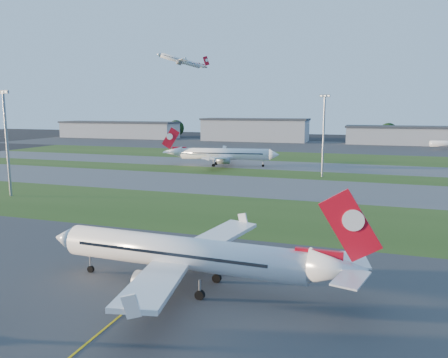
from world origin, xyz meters
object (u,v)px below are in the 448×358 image
at_px(light_mast_centre, 324,130).
at_px(airliner_taxiing, 224,154).
at_px(airliner_parked, 184,254).
at_px(light_mast_west, 6,136).

bearing_deg(light_mast_centre, airliner_taxiing, 157.97).
height_order(airliner_parked, airliner_taxiing, airliner_taxiing).
xyz_separation_m(airliner_taxiing, light_mast_west, (-31.90, -71.42, 10.28)).
xyz_separation_m(airliner_parked, light_mast_centre, (6.73, 93.90, 10.64)).
bearing_deg(light_mast_west, light_mast_centre, 38.66).
distance_m(airliner_taxiing, light_mast_west, 78.89).
xyz_separation_m(airliner_parked, airliner_taxiing, (-31.37, 109.31, 0.36)).
distance_m(airliner_taxiing, light_mast_centre, 42.37).
xyz_separation_m(airliner_taxiing, light_mast_centre, (38.10, -15.42, 10.28)).
bearing_deg(light_mast_centre, light_mast_west, -141.34).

